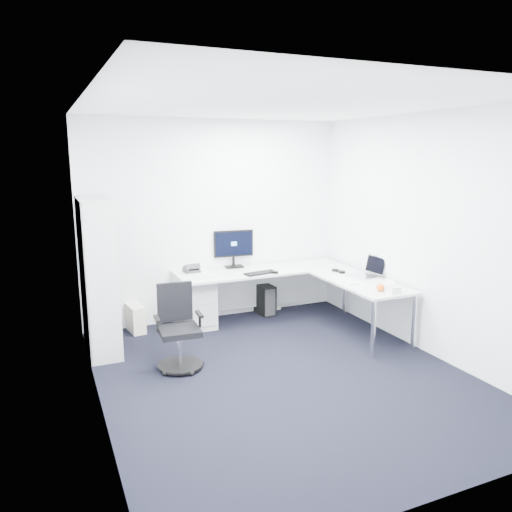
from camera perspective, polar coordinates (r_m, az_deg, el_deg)
name	(u,v)px	position (r m, az deg, el deg)	size (l,w,h in m)	color
ground	(283,375)	(5.31, 3.12, -13.45)	(4.20, 4.20, 0.00)	black
ceiling	(286,104)	(4.83, 3.49, 16.98)	(4.20, 4.20, 0.00)	white
wall_back	(215,221)	(6.81, -4.70, 4.01)	(3.60, 0.02, 2.70)	white
wall_front	(442,306)	(3.21, 20.46, -5.37)	(3.60, 0.02, 2.70)	white
wall_left	(93,263)	(4.40, -18.16, -0.74)	(0.02, 4.20, 2.70)	white
wall_right	(428,235)	(5.91, 19.08, 2.25)	(0.02, 4.20, 2.70)	white
l_desk	(273,301)	(6.59, 1.99, -5.15)	(2.38, 1.34, 0.70)	silver
drawer_pedestal	(194,299)	(6.65, -7.14, -4.95)	(0.47, 0.59, 0.72)	silver
bookshelf	(98,276)	(5.92, -17.58, -2.22)	(0.34, 0.89, 1.77)	#B4B6B6
task_chair	(179,328)	(5.35, -8.78, -8.18)	(0.50, 0.50, 0.90)	black
black_pc_tower	(264,299)	(7.16, 0.89, -4.89)	(0.19, 0.43, 0.42)	black
beige_pc_tower	(136,318)	(6.63, -13.60, -6.95)	(0.16, 0.36, 0.35)	beige
power_strip	(270,309)	(7.34, 1.63, -6.06)	(0.32, 0.05, 0.04)	silver
monitor	(234,248)	(6.89, -2.56, 0.87)	(0.56, 0.18, 0.54)	black
black_keyboard	(261,273)	(6.56, 0.54, -1.95)	(0.44, 0.16, 0.02)	black
mouse	(274,272)	(6.59, 2.12, -1.85)	(0.06, 0.10, 0.03)	black
desk_phone	(191,269)	(6.61, -7.39, -1.45)	(0.19, 0.19, 0.14)	#2A2B2D
laptop	(363,267)	(6.52, 12.11, -1.23)	(0.37, 0.36, 0.26)	silver
white_keyboard	(344,280)	(6.30, 10.04, -2.74)	(0.13, 0.45, 0.02)	silver
headphones	(338,270)	(6.74, 9.41, -1.61)	(0.13, 0.20, 0.05)	black
orange_fruit	(380,288)	(5.90, 14.03, -3.51)	(0.09, 0.09, 0.09)	orange
tissue_box	(391,289)	(5.90, 15.13, -3.61)	(0.12, 0.23, 0.08)	silver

